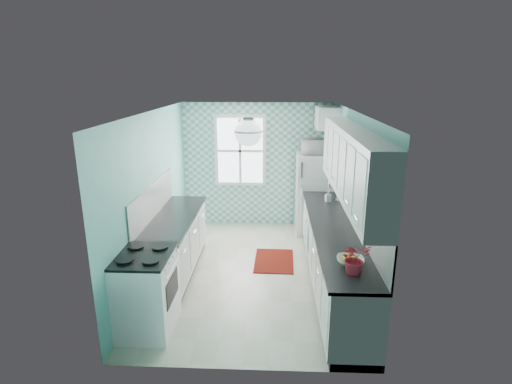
{
  "coord_description": "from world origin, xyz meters",
  "views": [
    {
      "loc": [
        0.31,
        -5.72,
        3.0
      ],
      "look_at": [
        0.05,
        0.25,
        1.25
      ],
      "focal_mm": 28.0,
      "sensor_mm": 36.0,
      "label": 1
    }
  ],
  "objects_px": {
    "fridge": "(314,194)",
    "fruit_bowl": "(350,261)",
    "ceiling_light": "(248,132)",
    "stove": "(146,291)",
    "potted_plant": "(355,258)",
    "sink": "(325,203)",
    "microwave": "(316,146)"
  },
  "relations": [
    {
      "from": "fridge",
      "to": "potted_plant",
      "type": "bearing_deg",
      "value": -91.37
    },
    {
      "from": "potted_plant",
      "to": "microwave",
      "type": "xyz_separation_m",
      "value": [
        -0.09,
        3.55,
        0.6
      ]
    },
    {
      "from": "microwave",
      "to": "fruit_bowl",
      "type": "bearing_deg",
      "value": 91.57
    },
    {
      "from": "ceiling_light",
      "to": "microwave",
      "type": "distance_m",
      "value": 2.87
    },
    {
      "from": "stove",
      "to": "fruit_bowl",
      "type": "height_order",
      "value": "fruit_bowl"
    },
    {
      "from": "fridge",
      "to": "sink",
      "type": "height_order",
      "value": "fridge"
    },
    {
      "from": "stove",
      "to": "microwave",
      "type": "height_order",
      "value": "microwave"
    },
    {
      "from": "ceiling_light",
      "to": "fruit_bowl",
      "type": "height_order",
      "value": "ceiling_light"
    },
    {
      "from": "sink",
      "to": "potted_plant",
      "type": "height_order",
      "value": "sink"
    },
    {
      "from": "ceiling_light",
      "to": "fruit_bowl",
      "type": "relative_size",
      "value": 1.15
    },
    {
      "from": "ceiling_light",
      "to": "potted_plant",
      "type": "bearing_deg",
      "value": -39.11
    },
    {
      "from": "stove",
      "to": "potted_plant",
      "type": "bearing_deg",
      "value": -2.67
    },
    {
      "from": "stove",
      "to": "potted_plant",
      "type": "height_order",
      "value": "potted_plant"
    },
    {
      "from": "sink",
      "to": "potted_plant",
      "type": "xyz_separation_m",
      "value": [
        -0.0,
        -2.52,
        0.18
      ]
    },
    {
      "from": "sink",
      "to": "fridge",
      "type": "bearing_deg",
      "value": 98.83
    },
    {
      "from": "fridge",
      "to": "fruit_bowl",
      "type": "relative_size",
      "value": 5.15
    },
    {
      "from": "stove",
      "to": "fruit_bowl",
      "type": "bearing_deg",
      "value": 2.37
    },
    {
      "from": "stove",
      "to": "microwave",
      "type": "bearing_deg",
      "value": 58.64
    },
    {
      "from": "microwave",
      "to": "stove",
      "type": "bearing_deg",
      "value": 54.87
    },
    {
      "from": "sink",
      "to": "microwave",
      "type": "relative_size",
      "value": 1.01
    },
    {
      "from": "potted_plant",
      "to": "microwave",
      "type": "bearing_deg",
      "value": 91.45
    },
    {
      "from": "ceiling_light",
      "to": "fridge",
      "type": "bearing_deg",
      "value": 66.68
    },
    {
      "from": "fridge",
      "to": "fruit_bowl",
      "type": "distance_m",
      "value": 3.35
    },
    {
      "from": "stove",
      "to": "fruit_bowl",
      "type": "relative_size",
      "value": 3.17
    },
    {
      "from": "ceiling_light",
      "to": "sink",
      "type": "bearing_deg",
      "value": 51.98
    },
    {
      "from": "potted_plant",
      "to": "fridge",
      "type": "bearing_deg",
      "value": 91.46
    },
    {
      "from": "stove",
      "to": "microwave",
      "type": "relative_size",
      "value": 1.82
    },
    {
      "from": "ceiling_light",
      "to": "potted_plant",
      "type": "xyz_separation_m",
      "value": [
        1.2,
        -0.98,
        -1.21
      ]
    },
    {
      "from": "stove",
      "to": "sink",
      "type": "xyz_separation_m",
      "value": [
        2.4,
        2.24,
        0.43
      ]
    },
    {
      "from": "fridge",
      "to": "potted_plant",
      "type": "height_order",
      "value": "fridge"
    },
    {
      "from": "fridge",
      "to": "sink",
      "type": "xyz_separation_m",
      "value": [
        0.09,
        -1.03,
        0.15
      ]
    },
    {
      "from": "ceiling_light",
      "to": "fridge",
      "type": "xyz_separation_m",
      "value": [
        1.11,
        2.57,
        -1.54
      ]
    }
  ]
}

